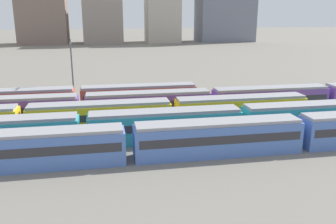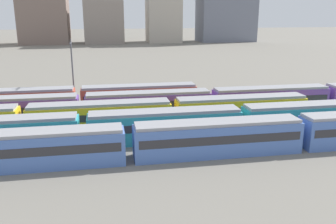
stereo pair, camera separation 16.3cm
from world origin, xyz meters
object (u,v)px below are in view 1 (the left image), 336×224
train_track_4 (13,102)px  catenary_pole_1 (72,70)px  train_track_3 (149,104)px  train_track_2 (101,116)px  train_track_0 (218,137)px  train_track_1 (241,121)px

train_track_4 → catenary_pole_1: 10.07m
train_track_3 → catenary_pole_1: bearing=142.9°
catenary_pole_1 → train_track_4: bearing=-160.0°
train_track_2 → train_track_3: bearing=37.2°
train_track_0 → train_track_2: 16.11m
train_track_0 → train_track_4: 32.65m
train_track_2 → catenary_pole_1: (-4.19, 13.56, 4.03)m
train_track_0 → train_track_2: bearing=139.8°
train_track_0 → train_track_4: (-25.16, 20.80, -0.00)m
train_track_2 → catenary_pole_1: size_ratio=5.19×
train_track_3 → catenary_pole_1: catenary_pole_1 is taller
train_track_1 → train_track_4: bearing=152.4°
train_track_2 → train_track_3: (6.86, 5.20, 0.00)m
train_track_2 → train_track_3: 8.60m
train_track_1 → train_track_4: (-29.82, 15.60, -0.00)m
train_track_3 → catenary_pole_1: (-11.05, 8.36, 4.03)m
train_track_3 → catenary_pole_1: 14.43m
train_track_1 → catenary_pole_1: (-21.14, 18.76, 4.03)m
train_track_3 → train_track_4: 20.39m
catenary_pole_1 → train_track_1: bearing=-41.6°
train_track_1 → train_track_2: bearing=162.9°
train_track_2 → train_track_4: bearing=141.0°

